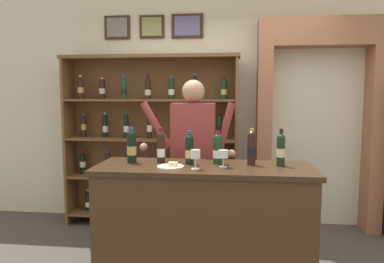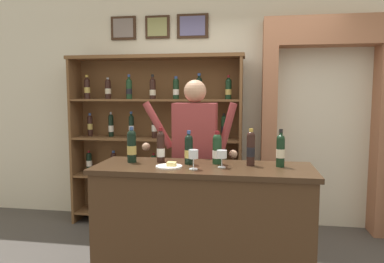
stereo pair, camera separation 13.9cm
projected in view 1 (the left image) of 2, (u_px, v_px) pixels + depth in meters
back_wall at (223, 90)px, 4.45m from camera, size 12.00×0.19×3.27m
wine_shelf at (151, 136)px, 4.30m from camera, size 2.09×0.36×2.04m
archway_doorway at (317, 111)px, 4.22m from camera, size 1.41×0.45×2.44m
tasting_counter at (204, 227)px, 2.93m from camera, size 1.75×0.62×1.01m
shopkeeper at (193, 148)px, 3.45m from camera, size 0.94×0.22×1.72m
tasting_bottle_vin_santo at (132, 146)px, 2.99m from camera, size 0.08×0.08×0.30m
tasting_bottle_chianti at (161, 147)px, 3.00m from camera, size 0.07×0.07×0.30m
tasting_bottle_grappa at (190, 149)px, 2.94m from camera, size 0.07×0.07×0.28m
tasting_bottle_bianco at (218, 148)px, 2.96m from camera, size 0.08×0.08×0.27m
tasting_bottle_rosso at (251, 147)px, 2.90m from camera, size 0.07×0.07×0.30m
tasting_bottle_super_tuscan at (281, 149)px, 2.86m from camera, size 0.07×0.07×0.30m
wine_glass_left at (195, 155)px, 2.73m from camera, size 0.07×0.07×0.15m
wine_glass_right at (223, 155)px, 2.81m from camera, size 0.08×0.08×0.14m
cheese_plate at (171, 166)px, 2.81m from camera, size 0.21×0.21×0.04m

